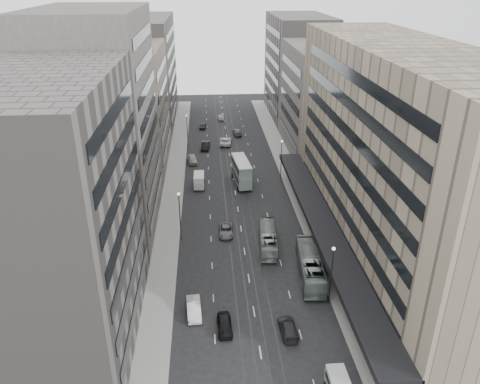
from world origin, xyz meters
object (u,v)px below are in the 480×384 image
object	(u,v)px
bus_far	(268,239)
sedan_1	(194,308)
sedan_2	(226,231)
bus_near	(310,265)
panel_van	(199,180)
double_decker	(241,171)
sedan_0	(225,325)

from	to	relation	value
bus_far	sedan_1	xyz separation A→B (m)	(-11.16, -14.80, -0.63)
bus_far	sedan_2	size ratio (longest dim) A/B	2.15
bus_near	sedan_1	world-z (taller)	bus_near
bus_near	bus_far	distance (m)	9.31
bus_far	panel_van	xyz separation A→B (m)	(-10.64, 23.05, 0.11)
double_decker	sedan_2	size ratio (longest dim) A/B	1.98
sedan_0	sedan_1	world-z (taller)	sedan_1
double_decker	sedan_2	world-z (taller)	double_decker
sedan_0	bus_far	bearing A→B (deg)	65.55
double_decker	panel_van	xyz separation A→B (m)	(-8.44, -1.15, -1.18)
double_decker	panel_van	size ratio (longest dim) A/B	2.12
panel_van	sedan_2	bearing A→B (deg)	-76.06
sedan_0	sedan_2	distance (m)	22.42
sedan_1	sedan_2	xyz separation A→B (m)	(4.91, 19.18, -0.13)
panel_van	sedan_2	size ratio (longest dim) A/B	0.93
panel_van	sedan_2	world-z (taller)	panel_van
bus_far	double_decker	xyz separation A→B (m)	(-2.20, 24.20, 1.29)
sedan_0	sedan_2	bearing A→B (deg)	84.97
bus_far	sedan_2	world-z (taller)	bus_far
bus_far	sedan_1	world-z (taller)	bus_far
double_decker	sedan_0	distance (m)	42.59
bus_far	sedan_0	distance (m)	19.52
panel_van	bus_near	bearing A→B (deg)	-62.82
bus_near	panel_van	world-z (taller)	bus_near
bus_near	sedan_2	world-z (taller)	bus_near
panel_van	sedan_1	xyz separation A→B (m)	(-0.52, -37.85, -0.74)
bus_near	double_decker	distance (m)	32.94
sedan_2	double_decker	bearing A→B (deg)	81.57
bus_near	double_decker	xyz separation A→B (m)	(-7.00, 32.17, 0.99)
double_decker	sedan_2	bearing A→B (deg)	-107.63
panel_van	sedan_2	xyz separation A→B (m)	(4.38, -18.67, -0.87)
sedan_0	bus_near	bearing A→B (deg)	37.37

